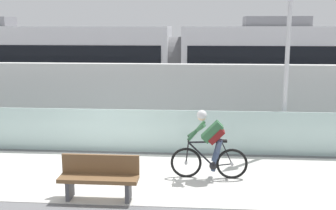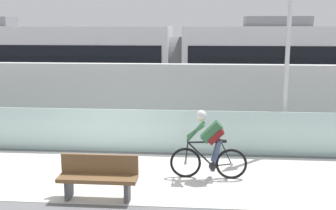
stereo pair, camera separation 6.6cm
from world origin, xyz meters
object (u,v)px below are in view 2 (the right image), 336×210
at_px(tram, 176,67).
at_px(cyclist_on_bike, 209,146).
at_px(lamp_post_antenna, 289,32).
at_px(bench, 98,176).

xyz_separation_m(tram, cyclist_on_bike, (1.17, -6.85, -1.11)).
relative_size(cyclist_on_bike, lamp_post_antenna, 0.34).
bearing_deg(lamp_post_antenna, cyclist_on_bike, -134.14).
relative_size(lamp_post_antenna, bench, 3.25).
height_order(tram, bench, tram).
bearing_deg(cyclist_on_bike, tram, 99.69).
relative_size(cyclist_on_bike, bench, 1.11).
distance_m(lamp_post_antenna, bench, 6.21).
height_order(cyclist_on_bike, lamp_post_antenna, lamp_post_antenna).
relative_size(tram, cyclist_on_bike, 12.75).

